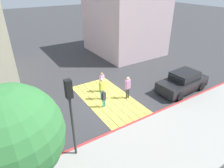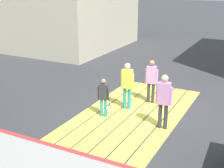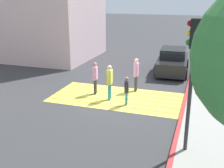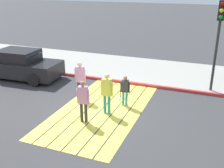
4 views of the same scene
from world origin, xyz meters
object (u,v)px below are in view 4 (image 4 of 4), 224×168
(car_parked_near_curb, at_px, (21,65))
(pedestrian_adult_lead, at_px, (80,78))
(pedestrian_child_with_racket, at_px, (125,89))
(pedestrian_adult_side, at_px, (107,91))
(traffic_light_corner, at_px, (219,29))
(pedestrian_adult_trailing, at_px, (83,99))

(car_parked_near_curb, relative_size, pedestrian_adult_lead, 2.49)
(pedestrian_child_with_racket, bearing_deg, pedestrian_adult_side, -23.35)
(car_parked_near_curb, bearing_deg, traffic_light_corner, 99.20)
(traffic_light_corner, bearing_deg, pedestrian_adult_side, -44.46)
(car_parked_near_curb, distance_m, traffic_light_corner, 10.15)
(car_parked_near_curb, distance_m, pedestrian_adult_trailing, 6.33)
(pedestrian_adult_side, bearing_deg, traffic_light_corner, 135.54)
(car_parked_near_curb, xyz_separation_m, pedestrian_child_with_racket, (1.30, 6.41, 0.03))
(car_parked_near_curb, xyz_separation_m, pedestrian_adult_lead, (1.36, 4.35, 0.29))
(traffic_light_corner, bearing_deg, pedestrian_adult_lead, -61.42)
(pedestrian_adult_trailing, bearing_deg, pedestrian_adult_lead, -149.34)
(car_parked_near_curb, bearing_deg, pedestrian_adult_trailing, 59.46)
(pedestrian_adult_side, bearing_deg, pedestrian_adult_lead, -118.56)
(traffic_light_corner, distance_m, pedestrian_adult_lead, 6.48)
(traffic_light_corner, relative_size, pedestrian_child_with_racket, 3.14)
(pedestrian_adult_side, xyz_separation_m, pedestrian_child_with_racket, (-0.96, 0.41, -0.23))
(car_parked_near_curb, relative_size, pedestrian_adult_side, 2.57)
(pedestrian_adult_trailing, xyz_separation_m, pedestrian_adult_side, (-0.96, 0.54, 0.03))
(traffic_light_corner, relative_size, pedestrian_adult_trailing, 2.56)
(pedestrian_adult_side, bearing_deg, pedestrian_adult_trailing, -29.49)
(traffic_light_corner, distance_m, pedestrian_adult_side, 5.75)
(pedestrian_adult_lead, xyz_separation_m, pedestrian_child_with_racket, (-0.07, 2.05, -0.26))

